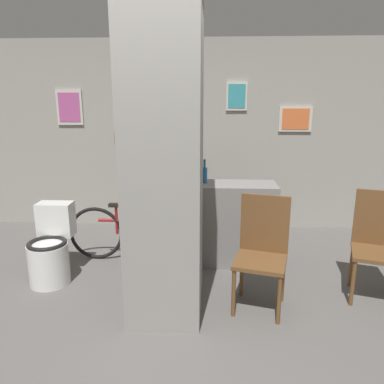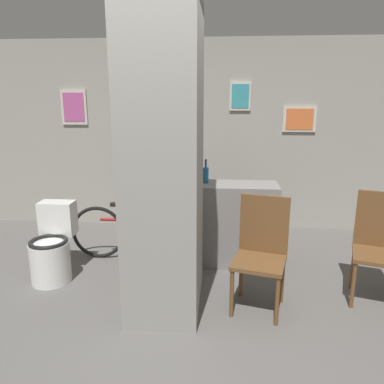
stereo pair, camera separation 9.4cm
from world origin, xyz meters
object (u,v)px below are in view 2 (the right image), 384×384
(chair_near_pillar, at_px, (261,249))
(chair_by_doorway, at_px, (379,243))
(bicycle, at_px, (140,232))
(toilet, at_px, (52,249))
(bottle_tall, at_px, (206,174))

(chair_near_pillar, distance_m, chair_by_doorway, 1.11)
(chair_near_pillar, bearing_deg, bicycle, 160.07)
(chair_near_pillar, height_order, bicycle, chair_near_pillar)
(toilet, height_order, chair_by_doorway, chair_by_doorway)
(toilet, relative_size, bottle_tall, 2.93)
(chair_near_pillar, height_order, bottle_tall, bottle_tall)
(chair_near_pillar, xyz_separation_m, bottle_tall, (-0.53, 0.91, 0.48))
(toilet, bearing_deg, bottle_tall, 20.06)
(toilet, distance_m, chair_by_doorway, 3.18)
(chair_by_doorway, relative_size, bottle_tall, 3.78)
(chair_by_doorway, distance_m, bicycle, 2.47)
(bicycle, relative_size, bottle_tall, 6.12)
(chair_near_pillar, distance_m, bottle_tall, 1.16)
(chair_by_doorway, distance_m, bottle_tall, 1.83)
(toilet, xyz_separation_m, chair_near_pillar, (2.08, -0.35, 0.22))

